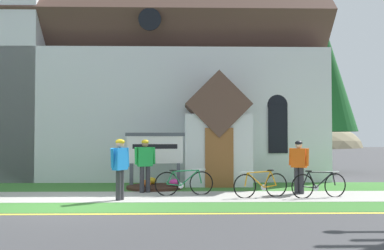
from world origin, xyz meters
name	(u,v)px	position (x,y,z in m)	size (l,w,h in m)	color
ground	(97,188)	(0.00, 4.00, 0.00)	(140.00, 140.00, 0.00)	#3D3D3F
sidewalk_slab	(139,197)	(1.70, 1.72, 0.01)	(32.00, 2.28, 0.01)	#A8A59E
grass_verge	(130,207)	(1.70, -0.19, 0.00)	(32.00, 1.53, 0.01)	#38722D
church_lawn	(146,187)	(1.70, 4.21, 0.00)	(24.00, 2.71, 0.01)	#38722D
curb_paint_stripe	(125,214)	(1.70, -1.10, 0.00)	(28.00, 0.16, 0.01)	yellow
church_building	(150,77)	(1.37, 10.06, 4.79)	(14.87, 11.31, 12.35)	silver
church_sign	(155,150)	(2.03, 4.02, 1.30)	(2.09, 0.12, 1.93)	#474C56
flower_bed	(155,186)	(2.05, 3.70, 0.08)	(1.91, 1.91, 0.34)	#382319
bicycle_black	(319,185)	(6.97, 1.40, 0.37)	(1.75, 0.48, 0.82)	black
bicycle_blue	(261,185)	(5.30, 1.51, 0.37)	(1.67, 0.50, 0.83)	black
bicycle_orange	(184,183)	(3.05, 2.02, 0.38)	(1.78, 0.34, 0.81)	black
cyclist_in_green_jersey	(120,164)	(1.26, 1.00, 1.00)	(0.44, 0.70, 1.71)	#2D2D33
cyclist_in_blue_jersey	(145,161)	(1.81, 2.61, 0.99)	(0.64, 0.40, 1.69)	#2D2D33
cyclist_in_red_jersey	(299,163)	(6.63, 2.23, 0.97)	(0.52, 0.52, 1.66)	#2D2D33
roadside_conifer	(323,75)	(10.40, 10.92, 5.06)	(3.38, 3.38, 8.04)	#3D2D1E
distant_hill	(123,148)	(-8.49, 68.84, 0.00)	(91.26, 38.51, 19.14)	#847A5B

